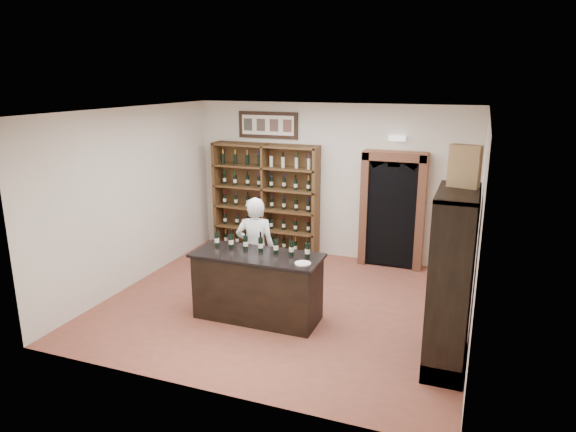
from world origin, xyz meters
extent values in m
plane|color=brown|center=(0.00, 0.00, 0.00)|extent=(5.50, 5.50, 0.00)
plane|color=white|center=(0.00, 0.00, 3.00)|extent=(5.50, 5.50, 0.00)
cube|color=beige|center=(0.00, 2.50, 1.50)|extent=(5.50, 0.04, 3.00)
cube|color=beige|center=(-2.75, 0.00, 1.50)|extent=(0.04, 5.00, 3.00)
cube|color=beige|center=(2.75, 0.00, 1.50)|extent=(0.04, 5.00, 3.00)
cube|color=#543B1C|center=(-1.30, 2.47, 1.10)|extent=(2.20, 0.02, 2.20)
cube|color=#543B1C|center=(-2.37, 2.29, 1.10)|extent=(0.06, 0.38, 2.20)
cube|color=#543B1C|center=(-0.23, 2.29, 1.10)|extent=(0.06, 0.38, 2.20)
cube|color=#543B1C|center=(-1.30, 2.29, 1.10)|extent=(0.04, 0.38, 2.20)
cube|color=#543B1C|center=(-1.30, 2.29, 0.04)|extent=(2.18, 0.38, 0.04)
cube|color=#543B1C|center=(-1.30, 2.29, 0.46)|extent=(2.18, 0.38, 0.04)
cube|color=#543B1C|center=(-1.30, 2.29, 0.89)|extent=(2.18, 0.38, 0.03)
cube|color=#543B1C|center=(-1.30, 2.29, 1.31)|extent=(2.18, 0.38, 0.04)
cube|color=#543B1C|center=(-1.30, 2.29, 1.74)|extent=(2.18, 0.38, 0.04)
cube|color=#543B1C|center=(-1.30, 2.29, 2.16)|extent=(2.18, 0.38, 0.04)
cube|color=black|center=(-1.30, 2.47, 2.55)|extent=(1.25, 0.04, 0.52)
cube|color=black|center=(1.25, 2.34, 1.06)|extent=(0.97, 0.29, 2.05)
cube|color=#AF6444|center=(0.74, 2.32, 1.07)|extent=(0.14, 0.35, 2.15)
cube|color=#AF6444|center=(1.76, 2.32, 1.07)|extent=(0.14, 0.35, 2.15)
cube|color=#AF6444|center=(1.25, 2.32, 2.09)|extent=(1.15, 0.35, 0.16)
cube|color=white|center=(1.25, 2.42, 2.40)|extent=(0.30, 0.10, 0.10)
cube|color=black|center=(-0.20, -0.60, 0.47)|extent=(1.80, 0.70, 0.94)
cube|color=black|center=(-0.20, -0.60, 0.98)|extent=(1.88, 0.78, 0.04)
cylinder|color=black|center=(-0.92, -0.47, 1.10)|extent=(0.07, 0.07, 0.21)
cylinder|color=silver|center=(-0.92, -0.47, 1.09)|extent=(0.07, 0.07, 0.07)
cylinder|color=black|center=(-0.92, -0.47, 1.25)|extent=(0.03, 0.03, 0.09)
cylinder|color=black|center=(-0.68, -0.47, 1.10)|extent=(0.07, 0.07, 0.21)
cylinder|color=silver|center=(-0.68, -0.47, 1.09)|extent=(0.07, 0.07, 0.07)
cylinder|color=black|center=(-0.68, -0.47, 1.25)|extent=(0.03, 0.03, 0.09)
cylinder|color=black|center=(-0.44, -0.47, 1.10)|extent=(0.07, 0.07, 0.21)
cylinder|color=silver|center=(-0.44, -0.47, 1.09)|extent=(0.07, 0.07, 0.07)
cylinder|color=black|center=(-0.44, -0.47, 1.25)|extent=(0.03, 0.03, 0.09)
cylinder|color=black|center=(-0.20, -0.47, 1.10)|extent=(0.07, 0.07, 0.21)
cylinder|color=silver|center=(-0.20, -0.47, 1.09)|extent=(0.07, 0.07, 0.07)
cylinder|color=black|center=(-0.20, -0.47, 1.25)|extent=(0.03, 0.03, 0.09)
cylinder|color=black|center=(0.04, -0.47, 1.10)|extent=(0.07, 0.07, 0.21)
cylinder|color=silver|center=(0.04, -0.47, 1.09)|extent=(0.07, 0.07, 0.07)
cylinder|color=black|center=(0.04, -0.47, 1.25)|extent=(0.03, 0.03, 0.09)
cylinder|color=black|center=(0.28, -0.47, 1.10)|extent=(0.07, 0.07, 0.21)
cylinder|color=silver|center=(0.28, -0.47, 1.09)|extent=(0.07, 0.07, 0.07)
cylinder|color=black|center=(0.28, -0.47, 1.25)|extent=(0.03, 0.03, 0.09)
cylinder|color=black|center=(0.52, -0.47, 1.10)|extent=(0.07, 0.07, 0.21)
cylinder|color=silver|center=(0.52, -0.47, 1.09)|extent=(0.07, 0.07, 0.07)
cylinder|color=black|center=(0.52, -0.47, 1.25)|extent=(0.03, 0.03, 0.09)
cube|color=black|center=(2.72, -0.90, 1.10)|extent=(0.02, 1.20, 2.20)
cube|color=black|center=(2.49, -1.48, 1.10)|extent=(0.48, 0.04, 2.20)
cube|color=black|center=(2.49, -0.32, 1.10)|extent=(0.48, 0.04, 2.20)
cube|color=black|center=(2.49, -0.90, 2.18)|extent=(0.48, 1.20, 0.04)
cube|color=black|center=(2.49, -0.90, 0.12)|extent=(0.48, 1.20, 0.24)
cube|color=black|center=(2.49, -0.90, 0.35)|extent=(0.48, 1.16, 0.03)
cube|color=black|center=(2.49, -0.90, 0.90)|extent=(0.48, 1.16, 0.03)
cube|color=black|center=(2.49, -0.90, 1.45)|extent=(0.48, 1.16, 0.03)
imported|color=white|center=(-0.50, 0.00, 0.84)|extent=(0.70, 0.55, 1.68)
cylinder|color=silver|center=(0.55, -0.75, 1.01)|extent=(0.22, 0.22, 0.02)
cube|color=tan|center=(2.52, -0.68, 2.45)|extent=(0.38, 0.23, 0.50)
camera|label=1|loc=(2.67, -6.97, 3.45)|focal=32.00mm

